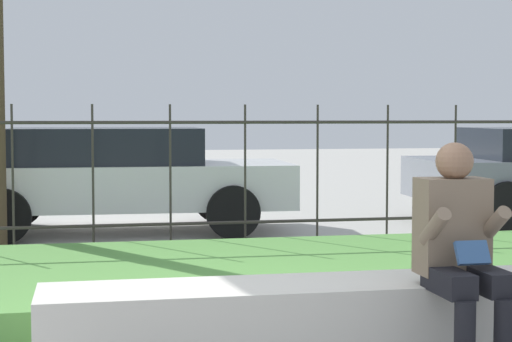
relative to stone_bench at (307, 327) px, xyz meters
The scene contains 5 objects.
stone_bench is the anchor object (origin of this frame).
person_seated_reader 0.98m from the stone_bench, 22.65° to the right, with size 0.42×0.73×1.27m.
grass_berm 2.17m from the stone_bench, 100.24° to the left, with size 10.53×2.87×0.21m.
iron_fence 4.09m from the stone_bench, 95.47° to the left, with size 8.53×0.03×1.53m.
car_parked_center 5.90m from the stone_bench, 98.54° to the left, with size 4.16×1.95×1.26m.
Camera 1 is at (-0.84, -4.66, 1.42)m, focal length 60.00 mm.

